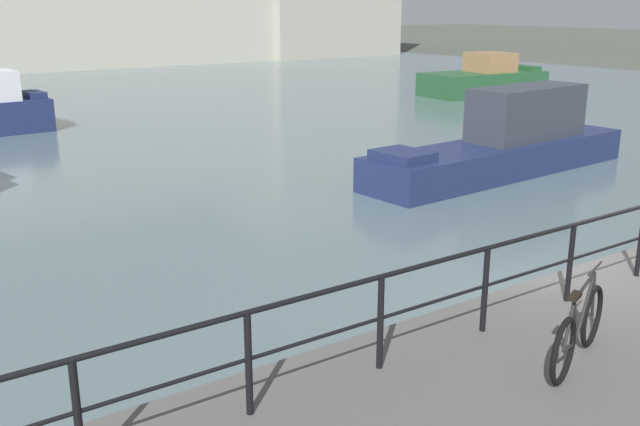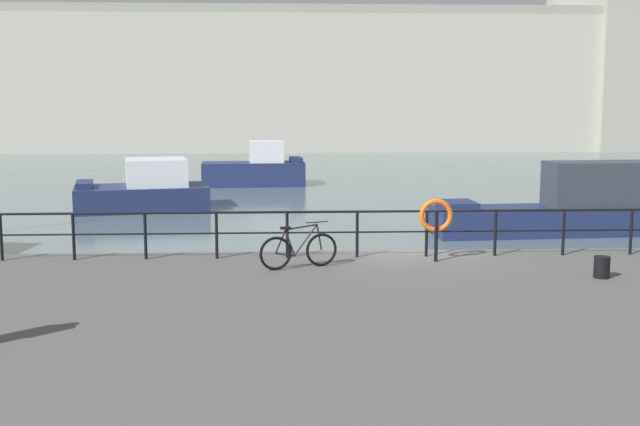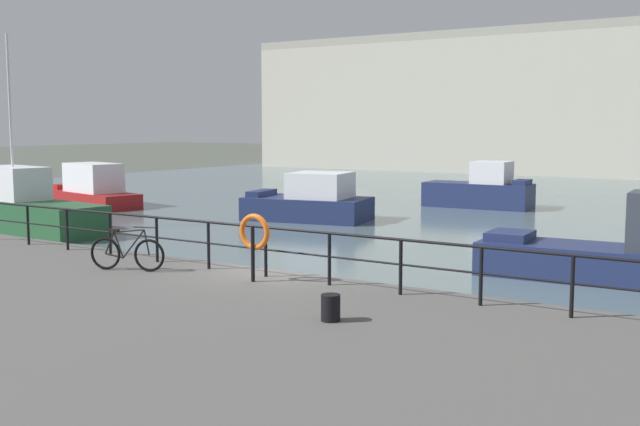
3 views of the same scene
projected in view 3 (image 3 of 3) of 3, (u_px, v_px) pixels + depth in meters
The scene contains 11 objects.
ground_plane at pixel (277, 311), 17.23m from camera, with size 240.00×240.00×0.00m, color #4C5147.
water_basin at pixel (605, 200), 42.30m from camera, with size 80.00×60.00×0.01m, color slate.
quay_promenade at pixel (23, 366), 11.78m from camera, with size 56.00×13.00×0.93m, color #565451.
moored_blue_motorboat at pixel (311, 201), 33.43m from camera, with size 5.70×3.74×2.08m.
moored_small_launch at pixel (481, 191), 38.44m from camera, with size 5.36×2.19×2.32m.
moored_red_daysailer at pixel (25, 207), 30.03m from camera, with size 8.00×3.08×7.61m.
moored_harbor_tender at pixel (92, 189), 39.11m from camera, with size 6.57×3.25×2.18m.
quay_railing at pixel (297, 245), 15.83m from camera, with size 20.81×0.07×1.08m.
parked_bicycle at pixel (127, 253), 16.98m from camera, with size 1.68×0.66×0.98m.
mooring_bollard at pixel (331, 308), 12.64m from camera, with size 0.32×0.32×0.44m, color black.
life_ring_stand at pixel (254, 234), 15.75m from camera, with size 0.75×0.16×1.40m.
Camera 3 is at (10.08, -13.57, 4.13)m, focal length 43.42 mm.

